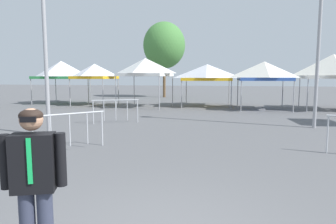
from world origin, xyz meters
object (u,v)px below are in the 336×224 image
at_px(canopy_tent_behind_right, 95,71).
at_px(canopy_tent_behind_left, 145,67).
at_px(light_pole_opposite_side, 43,0).
at_px(person_foreground, 34,180).
at_px(canopy_tent_far_right, 264,71).
at_px(canopy_tent_left_of_center, 207,72).
at_px(tree_behind_tents_left, 164,45).
at_px(canopy_tent_right_of_center, 61,70).
at_px(canopy_tent_far_left, 333,66).
at_px(light_pole_near_lift, 320,18).
at_px(crowd_barrier_near_person, 70,124).
at_px(crowd_barrier_by_lift, 116,107).

relative_size(canopy_tent_behind_right, canopy_tent_behind_left, 0.89).
bearing_deg(light_pole_opposite_side, person_foreground, -56.66).
bearing_deg(canopy_tent_far_right, canopy_tent_behind_left, -178.83).
height_order(canopy_tent_left_of_center, canopy_tent_far_right, canopy_tent_far_right).
xyz_separation_m(canopy_tent_far_right, tree_behind_tents_left, (-9.00, 10.18, 2.85)).
relative_size(canopy_tent_right_of_center, canopy_tent_far_left, 0.92).
relative_size(canopy_tent_behind_right, light_pole_opposite_side, 0.37).
bearing_deg(canopy_tent_left_of_center, canopy_tent_behind_right, -173.73).
height_order(light_pole_opposite_side, tree_behind_tents_left, light_pole_opposite_side).
distance_m(canopy_tent_right_of_center, person_foreground, 22.26).
distance_m(canopy_tent_right_of_center, light_pole_opposite_side, 14.11).
bearing_deg(tree_behind_tents_left, canopy_tent_behind_right, -107.47).
xyz_separation_m(canopy_tent_right_of_center, light_pole_near_lift, (16.74, -8.30, 1.76)).
bearing_deg(canopy_tent_left_of_center, canopy_tent_far_left, -4.67).
xyz_separation_m(canopy_tent_behind_right, crowd_barrier_near_person, (5.66, -13.17, -1.76)).
height_order(canopy_tent_right_of_center, canopy_tent_behind_right, canopy_tent_right_of_center).
relative_size(light_pole_near_lift, crowd_barrier_near_person, 4.70).
xyz_separation_m(canopy_tent_behind_right, person_foreground, (8.25, -18.19, -1.48)).
xyz_separation_m(canopy_tent_behind_left, crowd_barrier_by_lift, (0.82, -7.44, -2.02)).
relative_size(canopy_tent_behind_left, canopy_tent_far_right, 1.02).
relative_size(canopy_tent_far_left, tree_behind_tents_left, 0.48).
distance_m(canopy_tent_behind_left, canopy_tent_far_right, 7.92).
relative_size(canopy_tent_far_left, crowd_barrier_near_person, 2.26).
bearing_deg(light_pole_near_lift, tree_behind_tents_left, 121.26).
height_order(canopy_tent_behind_right, crowd_barrier_near_person, canopy_tent_behind_right).
relative_size(tree_behind_tents_left, crowd_barrier_by_lift, 4.00).
bearing_deg(person_foreground, canopy_tent_left_of_center, 89.91).
distance_m(light_pole_near_lift, tree_behind_tents_left, 20.14).
xyz_separation_m(light_pole_opposite_side, tree_behind_tents_left, (-0.66, 21.00, 0.60)).
distance_m(person_foreground, light_pole_near_lift, 12.38).
height_order(canopy_tent_left_of_center, light_pole_near_lift, light_pole_near_lift).
xyz_separation_m(canopy_tent_far_right, person_foreground, (-3.81, -17.72, -1.44)).
height_order(light_pole_near_lift, crowd_barrier_near_person, light_pole_near_lift).
relative_size(canopy_tent_far_right, crowd_barrier_near_person, 2.06).
bearing_deg(canopy_tent_far_left, canopy_tent_behind_right, -179.11).
bearing_deg(canopy_tent_behind_right, canopy_tent_far_right, -2.26).
height_order(person_foreground, light_pole_opposite_side, light_pole_opposite_side).
relative_size(light_pole_near_lift, tree_behind_tents_left, 1.00).
xyz_separation_m(canopy_tent_left_of_center, light_pole_opposite_side, (-4.57, -12.20, 2.30)).
distance_m(canopy_tent_behind_left, person_foreground, 18.11).
relative_size(canopy_tent_right_of_center, canopy_tent_left_of_center, 0.93).
bearing_deg(canopy_tent_left_of_center, tree_behind_tents_left, 120.72).
bearing_deg(canopy_tent_right_of_center, canopy_tent_far_right, -4.77).
distance_m(canopy_tent_far_left, tree_behind_tents_left, 16.47).
height_order(canopy_tent_behind_right, person_foreground, canopy_tent_behind_right).
height_order(canopy_tent_far_left, light_pole_opposite_side, light_pole_opposite_side).
height_order(canopy_tent_behind_right, light_pole_near_lift, light_pole_near_lift).
bearing_deg(canopy_tent_far_left, light_pole_opposite_side, -137.48).
relative_size(canopy_tent_behind_left, canopy_tent_left_of_center, 0.94).
bearing_deg(crowd_barrier_by_lift, person_foreground, -72.01).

